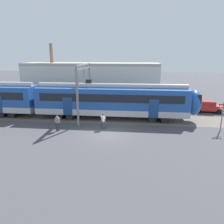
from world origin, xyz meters
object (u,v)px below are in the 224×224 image
at_px(parked_car_red, 208,107).
at_px(crossing_signal, 223,112).
at_px(pedestrian_white, 103,120).
at_px(pedestrian_grey, 57,122).

height_order(parked_car_red, crossing_signal, crossing_signal).
distance_m(pedestrian_white, parked_car_red, 15.51).
height_order(pedestrian_grey, crossing_signal, crossing_signal).
relative_size(pedestrian_white, parked_car_red, 0.41).
bearing_deg(pedestrian_grey, pedestrian_white, 13.30).
bearing_deg(crossing_signal, parked_car_red, 83.12).
xyz_separation_m(pedestrian_grey, crossing_signal, (16.63, 1.89, 1.02)).
bearing_deg(pedestrian_white, crossing_signal, 3.84).
distance_m(pedestrian_grey, parked_car_red, 19.98).
distance_m(pedestrian_grey, pedestrian_white, 4.69).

